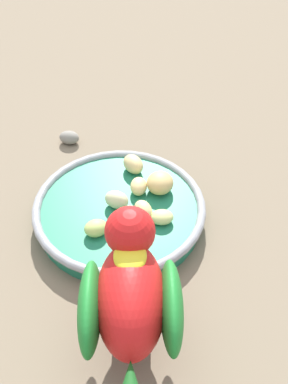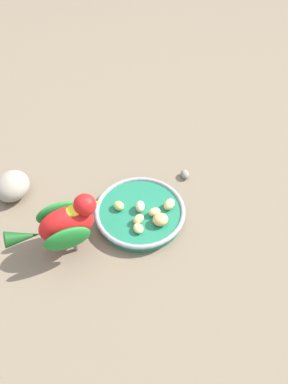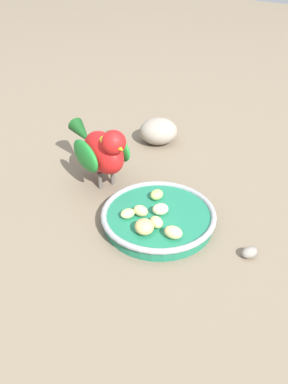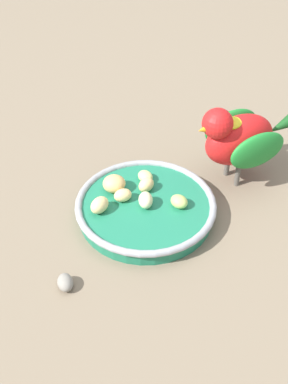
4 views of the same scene
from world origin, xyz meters
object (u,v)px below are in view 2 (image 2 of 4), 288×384
Objects in this scene: apple_piece_4 at (119,206)px; apple_piece_0 at (155,212)px; apple_piece_2 at (140,207)px; pebble_0 at (185,174)px; rock_large at (12,186)px; apple_piece_6 at (169,204)px; apple_piece_5 at (138,228)px; feeding_bowl at (140,213)px; apple_piece_1 at (138,219)px; apple_piece_3 at (160,219)px; parrot at (65,223)px.

apple_piece_0 is at bearing -151.27° from apple_piece_4.
apple_piece_2 is 0.05m from apple_piece_4.
apple_piece_4 is at bearing 78.82° from pebble_0.
rock_large is (0.23, 0.12, -0.00)m from apple_piece_4.
apple_piece_0 is 0.08m from apple_piece_4.
apple_piece_6 reaches higher than pebble_0.
rock_large is 3.16× the size of pebble_0.
apple_piece_4 is at bearing -12.63° from apple_piece_5.
apple_piece_0 is (-0.03, -0.01, 0.02)m from feeding_bowl.
apple_piece_1 is 0.95× the size of apple_piece_2.
apple_piece_4 is (0.04, 0.03, -0.00)m from apple_piece_2.
apple_piece_6 is at bearing -106.18° from apple_piece_0.
apple_piece_3 is at bearing 109.24° from pebble_0.
parrot is at bearing 70.42° from apple_piece_2.
apple_piece_0 is 1.00× the size of apple_piece_5.
apple_piece_1 is 0.03m from apple_piece_2.
apple_piece_6 is 0.13m from pebble_0.
pebble_0 is (-0.06, -0.33, -0.07)m from parrot.
parrot reaches higher than apple_piece_3.
apple_piece_5 is 0.95× the size of pebble_0.
rock_large is at bearing 28.31° from apple_piece_0.
rock_large is at bearing 19.36° from apple_piece_5.
feeding_bowl is 0.02m from apple_piece_2.
parrot is at bearing 69.61° from feeding_bowl.
pebble_0 is at bearing -80.48° from apple_piece_5.
parrot reaches higher than rock_large.
rock_large reaches higher than apple_piece_0.
feeding_bowl is at bearing -146.50° from apple_piece_4.
rock_large reaches higher than apple_piece_3.
apple_piece_1 is 0.14× the size of parrot.
parrot reaches higher than apple_piece_5.
apple_piece_5 is (-0.07, 0.02, -0.00)m from apple_piece_4.
feeding_bowl is 7.59× the size of apple_piece_1.
apple_piece_0 and apple_piece_4 have the same top height.
feeding_bowl is at bearing 90.46° from pebble_0.
parrot is 0.34m from pebble_0.
apple_piece_2 is at bearing -55.68° from feeding_bowl.
pebble_0 is at bearing -69.34° from apple_piece_6.
apple_piece_5 is at bearing 92.21° from apple_piece_0.
apple_piece_6 is at bearing -132.64° from apple_piece_2.
apple_piece_3 is 0.18m from pebble_0.
apple_piece_6 is at bearing -74.38° from apple_piece_3.
apple_piece_5 is 0.32m from rock_large.
apple_piece_2 and apple_piece_6 have the same top height.
apple_piece_5 is 0.30× the size of rock_large.
apple_piece_6 is 0.37m from rock_large.
apple_piece_1 is at bearing 126.23° from feeding_bowl.
apple_piece_4 is 0.30× the size of rock_large.
pebble_0 is (0.02, -0.19, -0.02)m from apple_piece_1.
rock_large is at bearing 32.65° from apple_piece_6.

